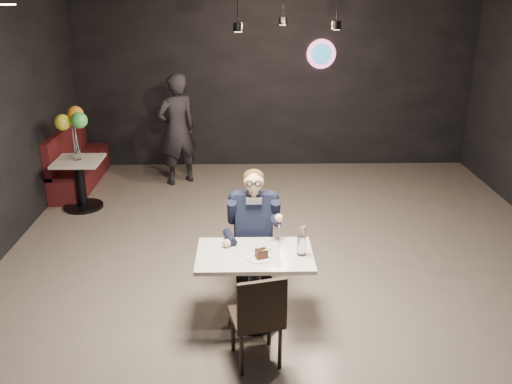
{
  "coord_description": "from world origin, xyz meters",
  "views": [
    {
      "loc": [
        -0.52,
        -5.08,
        3.13
      ],
      "look_at": [
        -0.42,
        0.09,
        1.14
      ],
      "focal_mm": 38.0,
      "sensor_mm": 36.0,
      "label": 1
    }
  ],
  "objects_px": {
    "chair_far": "(254,254)",
    "chair_near": "(256,315)",
    "passerby": "(177,130)",
    "booth_bench": "(79,157)",
    "main_table": "(255,288)",
    "seated_man": "(254,231)",
    "sundae_glass": "(301,245)",
    "balloon_vase": "(77,155)",
    "side_table": "(81,182)"
  },
  "relations": [
    {
      "from": "chair_far",
      "to": "chair_near",
      "type": "bearing_deg",
      "value": -90.0
    },
    {
      "from": "chair_far",
      "to": "passerby",
      "type": "xyz_separation_m",
      "value": [
        -1.19,
        3.5,
        0.45
      ]
    },
    {
      "from": "booth_bench",
      "to": "main_table",
      "type": "bearing_deg",
      "value": -54.71
    },
    {
      "from": "chair_far",
      "to": "chair_near",
      "type": "height_order",
      "value": "same"
    },
    {
      "from": "seated_man",
      "to": "sundae_glass",
      "type": "xyz_separation_m",
      "value": [
        0.44,
        -0.58,
        0.13
      ]
    },
    {
      "from": "balloon_vase",
      "to": "passerby",
      "type": "bearing_deg",
      "value": 39.4
    },
    {
      "from": "sundae_glass",
      "to": "passerby",
      "type": "distance_m",
      "value": 4.39
    },
    {
      "from": "sundae_glass",
      "to": "passerby",
      "type": "xyz_separation_m",
      "value": [
        -1.63,
        4.08,
        0.07
      ]
    },
    {
      "from": "main_table",
      "to": "chair_near",
      "type": "relative_size",
      "value": 1.2
    },
    {
      "from": "chair_far",
      "to": "sundae_glass",
      "type": "bearing_deg",
      "value": -52.93
    },
    {
      "from": "chair_near",
      "to": "side_table",
      "type": "bearing_deg",
      "value": 111.7
    },
    {
      "from": "sundae_glass",
      "to": "side_table",
      "type": "distance_m",
      "value": 4.23
    },
    {
      "from": "side_table",
      "to": "chair_near",
      "type": "bearing_deg",
      "value": -54.81
    },
    {
      "from": "main_table",
      "to": "booth_bench",
      "type": "height_order",
      "value": "booth_bench"
    },
    {
      "from": "passerby",
      "to": "chair_near",
      "type": "bearing_deg",
      "value": 71.69
    },
    {
      "from": "chair_far",
      "to": "balloon_vase",
      "type": "relative_size",
      "value": 6.06
    },
    {
      "from": "balloon_vase",
      "to": "side_table",
      "type": "bearing_deg",
      "value": 0.0
    },
    {
      "from": "main_table",
      "to": "seated_man",
      "type": "relative_size",
      "value": 0.76
    },
    {
      "from": "chair_near",
      "to": "passerby",
      "type": "height_order",
      "value": "passerby"
    },
    {
      "from": "seated_man",
      "to": "balloon_vase",
      "type": "xyz_separation_m",
      "value": [
        -2.51,
        2.42,
        0.11
      ]
    },
    {
      "from": "sundae_glass",
      "to": "booth_bench",
      "type": "xyz_separation_m",
      "value": [
        -3.25,
        4.0,
        -0.36
      ]
    },
    {
      "from": "main_table",
      "to": "balloon_vase",
      "type": "height_order",
      "value": "balloon_vase"
    },
    {
      "from": "main_table",
      "to": "passerby",
      "type": "distance_m",
      "value": 4.26
    },
    {
      "from": "balloon_vase",
      "to": "passerby",
      "type": "distance_m",
      "value": 1.71
    },
    {
      "from": "side_table",
      "to": "passerby",
      "type": "bearing_deg",
      "value": 39.4
    },
    {
      "from": "passerby",
      "to": "main_table",
      "type": "bearing_deg",
      "value": 73.68
    },
    {
      "from": "main_table",
      "to": "chair_near",
      "type": "xyz_separation_m",
      "value": [
        0.0,
        -0.59,
        0.09
      ]
    },
    {
      "from": "chair_near",
      "to": "seated_man",
      "type": "bearing_deg",
      "value": 76.51
    },
    {
      "from": "chair_near",
      "to": "balloon_vase",
      "type": "xyz_separation_m",
      "value": [
        -2.51,
        3.56,
        0.37
      ]
    },
    {
      "from": "side_table",
      "to": "balloon_vase",
      "type": "distance_m",
      "value": 0.41
    },
    {
      "from": "chair_far",
      "to": "seated_man",
      "type": "distance_m",
      "value": 0.26
    },
    {
      "from": "main_table",
      "to": "sundae_glass",
      "type": "bearing_deg",
      "value": -3.83
    },
    {
      "from": "main_table",
      "to": "seated_man",
      "type": "xyz_separation_m",
      "value": [
        0.0,
        0.55,
        0.34
      ]
    },
    {
      "from": "chair_far",
      "to": "main_table",
      "type": "bearing_deg",
      "value": -90.0
    },
    {
      "from": "main_table",
      "to": "balloon_vase",
      "type": "distance_m",
      "value": 3.91
    },
    {
      "from": "chair_near",
      "to": "side_table",
      "type": "height_order",
      "value": "chair_near"
    },
    {
      "from": "seated_man",
      "to": "side_table",
      "type": "relative_size",
      "value": 1.75
    },
    {
      "from": "sundae_glass",
      "to": "side_table",
      "type": "bearing_deg",
      "value": 134.5
    },
    {
      "from": "chair_far",
      "to": "booth_bench",
      "type": "bearing_deg",
      "value": 129.4
    },
    {
      "from": "main_table",
      "to": "seated_man",
      "type": "bearing_deg",
      "value": 90.0
    },
    {
      "from": "sundae_glass",
      "to": "balloon_vase",
      "type": "height_order",
      "value": "sundae_glass"
    },
    {
      "from": "main_table",
      "to": "sundae_glass",
      "type": "height_order",
      "value": "sundae_glass"
    },
    {
      "from": "booth_bench",
      "to": "seated_man",
      "type": "bearing_deg",
      "value": -50.6
    },
    {
      "from": "seated_man",
      "to": "balloon_vase",
      "type": "relative_size",
      "value": 9.48
    },
    {
      "from": "sundae_glass",
      "to": "balloon_vase",
      "type": "distance_m",
      "value": 4.2
    },
    {
      "from": "main_table",
      "to": "seated_man",
      "type": "height_order",
      "value": "seated_man"
    },
    {
      "from": "sundae_glass",
      "to": "side_table",
      "type": "xyz_separation_m",
      "value": [
        -2.95,
        3.0,
        -0.44
      ]
    },
    {
      "from": "chair_far",
      "to": "passerby",
      "type": "relative_size",
      "value": 0.5
    },
    {
      "from": "main_table",
      "to": "chair_far",
      "type": "distance_m",
      "value": 0.56
    },
    {
      "from": "seated_man",
      "to": "passerby",
      "type": "distance_m",
      "value": 3.7
    }
  ]
}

